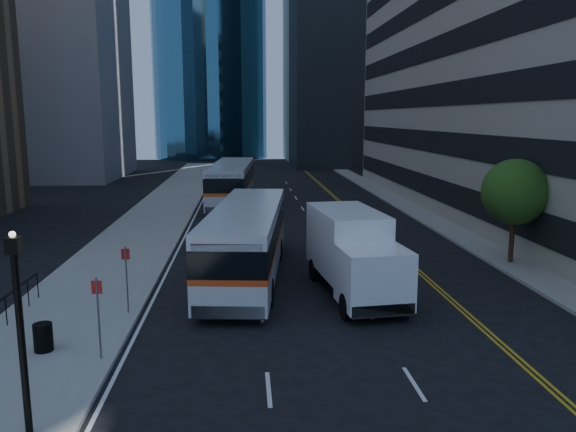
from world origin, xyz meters
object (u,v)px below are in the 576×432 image
at_px(street_tree, 515,192).
at_px(bus_front, 247,239).
at_px(trash_can, 43,337).
at_px(box_truck, 353,252).
at_px(lamp_post, 20,326).
at_px(bus_rear, 232,182).

height_order(street_tree, bus_front, street_tree).
bearing_deg(trash_can, box_truck, 26.15).
height_order(street_tree, box_truck, street_tree).
relative_size(street_tree, lamp_post, 1.12).
bearing_deg(lamp_post, box_truck, 46.82).
distance_m(street_tree, box_truck, 9.78).
relative_size(lamp_post, bus_front, 0.35).
xyz_separation_m(street_tree, trash_can, (-19.29, -9.28, -3.06)).
distance_m(street_tree, bus_front, 13.19).
xyz_separation_m(street_tree, bus_front, (-13.00, -1.25, -1.85)).
height_order(lamp_post, box_truck, lamp_post).
distance_m(bus_front, box_truck, 5.16).
height_order(bus_rear, box_truck, bus_rear).
distance_m(lamp_post, bus_rear, 34.71).
bearing_deg(box_truck, bus_rear, 96.36).
height_order(lamp_post, trash_can, lamp_post).
relative_size(bus_front, bus_rear, 0.95).
bearing_deg(lamp_post, bus_front, 68.59).
relative_size(street_tree, box_truck, 0.70).
xyz_separation_m(lamp_post, trash_can, (-1.29, 4.72, -2.14)).
xyz_separation_m(street_tree, lamp_post, (-18.00, -14.00, -0.92)).
height_order(lamp_post, bus_rear, lamp_post).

